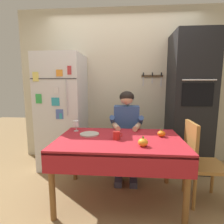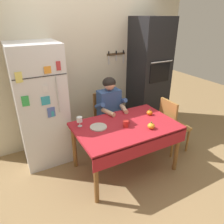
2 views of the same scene
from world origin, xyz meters
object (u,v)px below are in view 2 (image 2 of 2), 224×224
(serving_tray, at_px, (98,127))
(coffee_mug, at_px, (126,124))
(refrigerator, at_px, (41,106))
(chair_right_side, at_px, (171,124))
(pumpkin_large, at_px, (150,113))
(chair_behind_person, at_px, (106,117))
(pumpkin_medium, at_px, (151,126))
(seated_person, at_px, (111,109))
(wall_oven, at_px, (148,77))
(wine_glass, at_px, (79,120))
(dining_table, at_px, (126,131))

(serving_tray, bearing_deg, coffee_mug, -25.27)
(refrigerator, height_order, chair_right_side, refrigerator)
(chair_right_side, xyz_separation_m, pumpkin_large, (-0.42, 0.06, 0.26))
(chair_behind_person, relative_size, pumpkin_large, 10.00)
(pumpkin_medium, bearing_deg, chair_behind_person, 98.94)
(refrigerator, relative_size, seated_person, 1.45)
(chair_right_side, height_order, pumpkin_large, chair_right_side)
(wall_oven, height_order, chair_right_side, wall_oven)
(chair_behind_person, xyz_separation_m, seated_person, (-0.00, -0.19, 0.23))
(wine_glass, relative_size, serving_tray, 0.60)
(chair_behind_person, height_order, coffee_mug, chair_behind_person)
(chair_behind_person, relative_size, pumpkin_medium, 9.14)
(wall_oven, xyz_separation_m, chair_behind_person, (-0.97, -0.13, -0.54))
(chair_right_side, bearing_deg, chair_behind_person, 138.02)
(wall_oven, bearing_deg, wine_glass, -158.65)
(refrigerator, relative_size, serving_tray, 7.80)
(wine_glass, bearing_deg, chair_behind_person, 37.69)
(coffee_mug, xyz_separation_m, pumpkin_medium, (0.27, -0.20, -0.01))
(pumpkin_medium, bearing_deg, seated_person, 100.93)
(chair_behind_person, bearing_deg, coffee_mug, -97.60)
(refrigerator, bearing_deg, pumpkin_medium, -42.96)
(wall_oven, bearing_deg, refrigerator, -178.86)
(wine_glass, distance_m, pumpkin_large, 1.07)
(seated_person, relative_size, coffee_mug, 11.60)
(seated_person, bearing_deg, chair_behind_person, 90.00)
(dining_table, bearing_deg, pumpkin_medium, -43.17)
(wine_glass, height_order, serving_tray, wine_glass)
(dining_table, height_order, pumpkin_medium, pumpkin_medium)
(seated_person, relative_size, pumpkin_medium, 12.23)
(chair_behind_person, distance_m, pumpkin_large, 0.83)
(wall_oven, distance_m, wine_glass, 1.75)
(pumpkin_large, distance_m, pumpkin_medium, 0.42)
(chair_right_side, relative_size, pumpkin_medium, 9.14)
(chair_behind_person, bearing_deg, dining_table, -95.85)
(seated_person, distance_m, pumpkin_medium, 0.85)
(wine_glass, distance_m, serving_tray, 0.27)
(seated_person, height_order, chair_right_side, seated_person)
(seated_person, relative_size, wine_glass, 9.04)
(pumpkin_medium, relative_size, serving_tray, 0.44)
(pumpkin_medium, bearing_deg, dining_table, 136.83)
(wall_oven, xyz_separation_m, wine_glass, (-1.62, -0.63, -0.21))
(seated_person, distance_m, pumpkin_large, 0.63)
(refrigerator, xyz_separation_m, pumpkin_medium, (1.19, -1.11, -0.12))
(chair_right_side, bearing_deg, pumpkin_large, 171.26)
(coffee_mug, xyz_separation_m, serving_tray, (-0.34, 0.16, -0.04))
(refrigerator, relative_size, chair_right_side, 1.94)
(wine_glass, bearing_deg, wall_oven, 21.35)
(pumpkin_large, bearing_deg, chair_behind_person, 120.92)
(refrigerator, height_order, pumpkin_large, refrigerator)
(chair_behind_person, height_order, pumpkin_medium, chair_behind_person)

